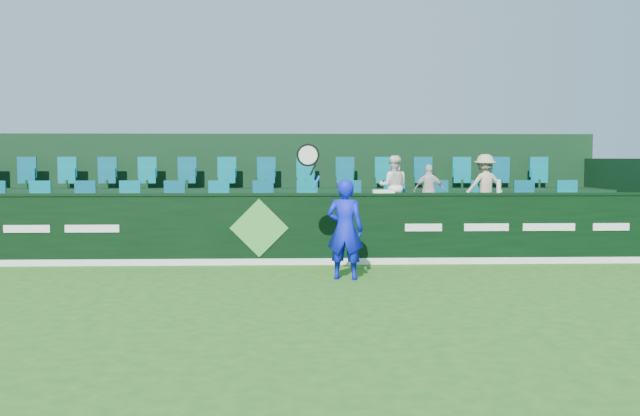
{
  "coord_description": "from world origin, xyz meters",
  "views": [
    {
      "loc": [
        0.68,
        -9.42,
        2.01
      ],
      "look_at": [
        1.1,
        2.8,
        1.15
      ],
      "focal_mm": 40.0,
      "sensor_mm": 36.0,
      "label": 1
    }
  ],
  "objects_px": {
    "drinks_bottle": "(499,186)",
    "towel": "(383,191)",
    "spectator_left": "(393,186)",
    "spectator_right": "(485,186)",
    "tennis_player": "(344,228)",
    "spectator_middle": "(429,191)"
  },
  "relations": [
    {
      "from": "spectator_middle",
      "to": "drinks_bottle",
      "type": "relative_size",
      "value": 4.28
    },
    {
      "from": "spectator_left",
      "to": "drinks_bottle",
      "type": "distance_m",
      "value": 2.17
    },
    {
      "from": "spectator_right",
      "to": "towel",
      "type": "xyz_separation_m",
      "value": [
        -2.24,
        -1.12,
        -0.06
      ]
    },
    {
      "from": "tennis_player",
      "to": "drinks_bottle",
      "type": "xyz_separation_m",
      "value": [
        3.06,
        1.73,
        0.63
      ]
    },
    {
      "from": "spectator_right",
      "to": "drinks_bottle",
      "type": "xyz_separation_m",
      "value": [
        -0.03,
        -1.12,
        0.03
      ]
    },
    {
      "from": "tennis_player",
      "to": "spectator_middle",
      "type": "relative_size",
      "value": 2.14
    },
    {
      "from": "towel",
      "to": "drinks_bottle",
      "type": "relative_size",
      "value": 1.59
    },
    {
      "from": "spectator_left",
      "to": "tennis_player",
      "type": "bearing_deg",
      "value": 75.14
    },
    {
      "from": "tennis_player",
      "to": "spectator_right",
      "type": "distance_m",
      "value": 4.25
    },
    {
      "from": "tennis_player",
      "to": "drinks_bottle",
      "type": "bearing_deg",
      "value": 29.5
    },
    {
      "from": "drinks_bottle",
      "to": "tennis_player",
      "type": "bearing_deg",
      "value": -150.5
    },
    {
      "from": "spectator_left",
      "to": "drinks_bottle",
      "type": "relative_size",
      "value": 4.99
    },
    {
      "from": "tennis_player",
      "to": "drinks_bottle",
      "type": "height_order",
      "value": "tennis_player"
    },
    {
      "from": "tennis_player",
      "to": "spectator_middle",
      "type": "bearing_deg",
      "value": 55.74
    },
    {
      "from": "towel",
      "to": "drinks_bottle",
      "type": "bearing_deg",
      "value": 0.0
    },
    {
      "from": "spectator_right",
      "to": "spectator_left",
      "type": "bearing_deg",
      "value": -10.46
    },
    {
      "from": "spectator_left",
      "to": "spectator_middle",
      "type": "relative_size",
      "value": 1.17
    },
    {
      "from": "spectator_middle",
      "to": "spectator_left",
      "type": "bearing_deg",
      "value": 5.12
    },
    {
      "from": "spectator_left",
      "to": "spectator_middle",
      "type": "height_order",
      "value": "spectator_left"
    },
    {
      "from": "drinks_bottle",
      "to": "towel",
      "type": "bearing_deg",
      "value": 180.0
    },
    {
      "from": "spectator_middle",
      "to": "towel",
      "type": "bearing_deg",
      "value": 50.96
    },
    {
      "from": "tennis_player",
      "to": "towel",
      "type": "distance_m",
      "value": 2.0
    }
  ]
}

